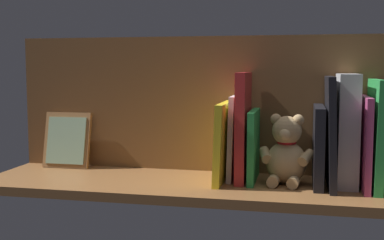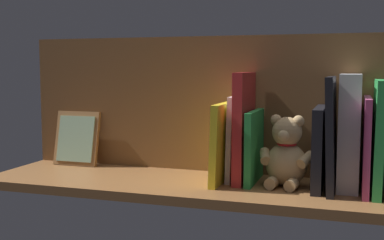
% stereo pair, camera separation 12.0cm
% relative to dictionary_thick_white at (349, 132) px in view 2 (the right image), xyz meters
% --- Properties ---
extents(ground_plane, '(1.02, 0.31, 0.02)m').
position_rel_dictionary_thick_white_xyz_m(ground_plane, '(0.36, 0.04, -0.14)').
color(ground_plane, brown).
extents(shelf_back_panel, '(1.02, 0.02, 0.36)m').
position_rel_dictionary_thick_white_xyz_m(shelf_back_panel, '(0.36, -0.09, 0.05)').
color(shelf_back_panel, brown).
rests_on(shelf_back_panel, ground_plane).
extents(book_1, '(0.02, 0.19, 0.25)m').
position_rel_dictionary_thick_white_xyz_m(book_1, '(-0.06, 0.02, -0.01)').
color(book_1, green).
rests_on(book_1, ground_plane).
extents(book_2, '(0.01, 0.19, 0.21)m').
position_rel_dictionary_thick_white_xyz_m(book_2, '(-0.04, 0.02, -0.03)').
color(book_2, '#B23F72').
rests_on(book_2, ground_plane).
extents(dictionary_thick_white, '(0.05, 0.15, 0.26)m').
position_rel_dictionary_thick_white_xyz_m(dictionary_thick_white, '(0.00, 0.00, 0.00)').
color(dictionary_thick_white, silver).
rests_on(dictionary_thick_white, ground_plane).
extents(book_3, '(0.03, 0.20, 0.26)m').
position_rel_dictionary_thick_white_xyz_m(book_3, '(0.04, 0.02, -0.00)').
color(book_3, black).
rests_on(book_3, ground_plane).
extents(book_4, '(0.02, 0.18, 0.19)m').
position_rel_dictionary_thick_white_xyz_m(book_4, '(0.06, 0.01, -0.04)').
color(book_4, black).
rests_on(book_4, ground_plane).
extents(teddy_bear, '(0.13, 0.11, 0.17)m').
position_rel_dictionary_thick_white_xyz_m(teddy_bear, '(0.14, 0.02, -0.06)').
color(teddy_bear, tan).
rests_on(teddy_bear, ground_plane).
extents(book_5, '(0.02, 0.17, 0.17)m').
position_rel_dictionary_thick_white_xyz_m(book_5, '(0.22, 0.01, -0.04)').
color(book_5, green).
rests_on(book_5, ground_plane).
extents(book_6, '(0.02, 0.16, 0.26)m').
position_rel_dictionary_thick_white_xyz_m(book_6, '(0.24, 0.00, 0.00)').
color(book_6, red).
rests_on(book_6, ground_plane).
extents(book_7, '(0.02, 0.14, 0.21)m').
position_rel_dictionary_thick_white_xyz_m(book_7, '(0.27, -0.01, -0.03)').
color(book_7, silver).
rests_on(book_7, ground_plane).
extents(book_8, '(0.02, 0.19, 0.19)m').
position_rel_dictionary_thick_white_xyz_m(book_8, '(0.29, 0.02, -0.03)').
color(book_8, yellow).
rests_on(book_8, ground_plane).
extents(picture_frame_leaning, '(0.13, 0.05, 0.15)m').
position_rel_dictionary_thick_white_xyz_m(picture_frame_leaning, '(0.74, -0.05, -0.06)').
color(picture_frame_leaning, '#9E6B3D').
rests_on(picture_frame_leaning, ground_plane).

